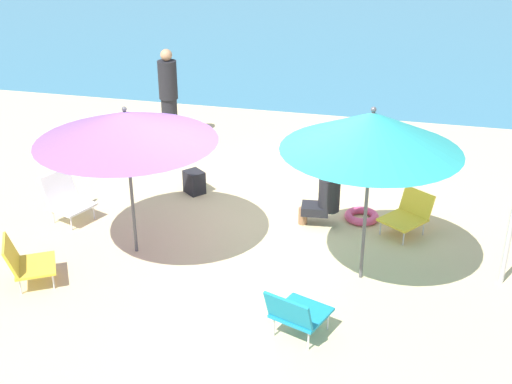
{
  "coord_description": "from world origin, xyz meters",
  "views": [
    {
      "loc": [
        1.86,
        -7.4,
        4.19
      ],
      "look_at": [
        0.06,
        -0.17,
        0.7
      ],
      "focal_mm": 46.49,
      "sensor_mm": 36.0,
      "label": 1
    }
  ],
  "objects_px": {
    "beach_chair_d": "(66,198)",
    "beach_bag": "(194,182)",
    "beach_chair_c": "(25,261)",
    "swim_ring": "(362,216)",
    "beach_chair_a": "(408,214)",
    "person_a": "(325,195)",
    "umbrella_teal": "(372,132)",
    "person_b": "(169,95)",
    "beach_chair_b": "(296,312)",
    "umbrella_purple": "(126,126)"
  },
  "relations": [
    {
      "from": "umbrella_teal",
      "to": "beach_chair_d",
      "type": "bearing_deg",
      "value": 172.6
    },
    {
      "from": "umbrella_teal",
      "to": "swim_ring",
      "type": "relative_size",
      "value": 4.43
    },
    {
      "from": "person_a",
      "to": "beach_chair_b",
      "type": "bearing_deg",
      "value": 85.89
    },
    {
      "from": "umbrella_teal",
      "to": "beach_chair_d",
      "type": "height_order",
      "value": "umbrella_teal"
    },
    {
      "from": "beach_bag",
      "to": "person_b",
      "type": "bearing_deg",
      "value": 119.22
    },
    {
      "from": "beach_chair_d",
      "to": "person_a",
      "type": "bearing_deg",
      "value": 31.63
    },
    {
      "from": "umbrella_purple",
      "to": "beach_chair_c",
      "type": "xyz_separation_m",
      "value": [
        -0.92,
        -0.98,
        -1.36
      ]
    },
    {
      "from": "beach_chair_d",
      "to": "swim_ring",
      "type": "bearing_deg",
      "value": 34.23
    },
    {
      "from": "person_b",
      "to": "umbrella_teal",
      "type": "bearing_deg",
      "value": 144.28
    },
    {
      "from": "beach_chair_d",
      "to": "beach_bag",
      "type": "bearing_deg",
      "value": 61.54
    },
    {
      "from": "umbrella_purple",
      "to": "person_b",
      "type": "xyz_separation_m",
      "value": [
        -0.99,
        3.85,
        -0.83
      ]
    },
    {
      "from": "beach_chair_a",
      "to": "beach_chair_d",
      "type": "bearing_deg",
      "value": -45.58
    },
    {
      "from": "swim_ring",
      "to": "person_b",
      "type": "bearing_deg",
      "value": 147.54
    },
    {
      "from": "beach_chair_c",
      "to": "swim_ring",
      "type": "distance_m",
      "value": 4.38
    },
    {
      "from": "beach_chair_c",
      "to": "umbrella_purple",
      "type": "bearing_deg",
      "value": 15.5
    },
    {
      "from": "umbrella_teal",
      "to": "beach_bag",
      "type": "relative_size",
      "value": 6.1
    },
    {
      "from": "umbrella_purple",
      "to": "beach_chair_a",
      "type": "height_order",
      "value": "umbrella_purple"
    },
    {
      "from": "umbrella_teal",
      "to": "person_b",
      "type": "bearing_deg",
      "value": 134.96
    },
    {
      "from": "person_a",
      "to": "beach_bag",
      "type": "xyz_separation_m",
      "value": [
        -2.02,
        0.55,
        -0.28
      ]
    },
    {
      "from": "beach_bag",
      "to": "beach_chair_c",
      "type": "bearing_deg",
      "value": -110.99
    },
    {
      "from": "umbrella_purple",
      "to": "person_b",
      "type": "relative_size",
      "value": 1.31
    },
    {
      "from": "umbrella_purple",
      "to": "beach_chair_b",
      "type": "bearing_deg",
      "value": -28.6
    },
    {
      "from": "beach_chair_b",
      "to": "person_a",
      "type": "xyz_separation_m",
      "value": [
        -0.09,
        2.49,
        0.14
      ]
    },
    {
      "from": "umbrella_purple",
      "to": "beach_chair_c",
      "type": "relative_size",
      "value": 2.93
    },
    {
      "from": "umbrella_teal",
      "to": "swim_ring",
      "type": "height_order",
      "value": "umbrella_teal"
    },
    {
      "from": "umbrella_teal",
      "to": "person_b",
      "type": "xyz_separation_m",
      "value": [
        -3.78,
        3.78,
        -0.99
      ]
    },
    {
      "from": "umbrella_teal",
      "to": "beach_bag",
      "type": "bearing_deg",
      "value": 146.52
    },
    {
      "from": "beach_bag",
      "to": "beach_chair_a",
      "type": "bearing_deg",
      "value": -9.03
    },
    {
      "from": "person_a",
      "to": "swim_ring",
      "type": "relative_size",
      "value": 1.92
    },
    {
      "from": "person_a",
      "to": "person_b",
      "type": "distance_m",
      "value": 4.11
    },
    {
      "from": "beach_chair_d",
      "to": "person_b",
      "type": "bearing_deg",
      "value": 105.97
    },
    {
      "from": "umbrella_teal",
      "to": "beach_chair_b",
      "type": "height_order",
      "value": "umbrella_teal"
    },
    {
      "from": "beach_chair_a",
      "to": "person_a",
      "type": "distance_m",
      "value": 1.1
    },
    {
      "from": "umbrella_teal",
      "to": "person_a",
      "type": "distance_m",
      "value": 1.91
    },
    {
      "from": "umbrella_teal",
      "to": "beach_bag",
      "type": "distance_m",
      "value": 3.56
    },
    {
      "from": "beach_chair_a",
      "to": "swim_ring",
      "type": "height_order",
      "value": "beach_chair_a"
    },
    {
      "from": "person_b",
      "to": "swim_ring",
      "type": "xyz_separation_m",
      "value": [
        3.64,
        -2.32,
        -0.76
      ]
    },
    {
      "from": "beach_chair_c",
      "to": "beach_bag",
      "type": "bearing_deg",
      "value": 37.63
    },
    {
      "from": "beach_chair_c",
      "to": "person_a",
      "type": "height_order",
      "value": "person_a"
    },
    {
      "from": "umbrella_teal",
      "to": "beach_chair_d",
      "type": "relative_size",
      "value": 3.04
    },
    {
      "from": "umbrella_teal",
      "to": "beach_chair_b",
      "type": "relative_size",
      "value": 2.9
    },
    {
      "from": "umbrella_teal",
      "to": "person_a",
      "type": "bearing_deg",
      "value": 117.34
    },
    {
      "from": "umbrella_teal",
      "to": "beach_chair_a",
      "type": "xyz_separation_m",
      "value": [
        0.47,
        1.25,
        -1.53
      ]
    },
    {
      "from": "umbrella_teal",
      "to": "umbrella_purple",
      "type": "bearing_deg",
      "value": -178.64
    },
    {
      "from": "umbrella_teal",
      "to": "beach_chair_a",
      "type": "bearing_deg",
      "value": 69.22
    },
    {
      "from": "umbrella_teal",
      "to": "person_a",
      "type": "xyz_separation_m",
      "value": [
        -0.62,
        1.19,
        -1.36
      ]
    },
    {
      "from": "beach_chair_d",
      "to": "person_a",
      "type": "distance_m",
      "value": 3.5
    },
    {
      "from": "beach_chair_a",
      "to": "person_a",
      "type": "relative_size",
      "value": 0.84
    },
    {
      "from": "beach_chair_c",
      "to": "person_b",
      "type": "bearing_deg",
      "value": 59.44
    },
    {
      "from": "person_a",
      "to": "umbrella_purple",
      "type": "bearing_deg",
      "value": 23.81
    }
  ]
}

